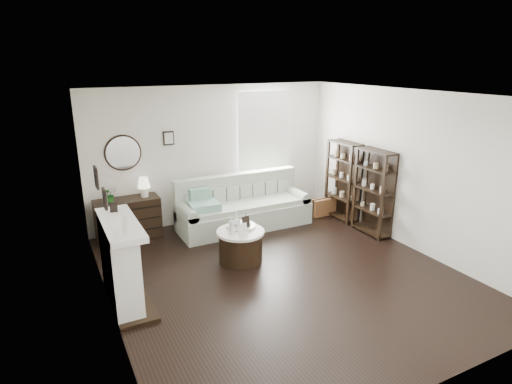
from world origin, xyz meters
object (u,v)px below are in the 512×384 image
dresser (128,219)px  pedestal_table (242,228)px  drum_table (241,246)px  sofa (243,210)px

dresser → pedestal_table: bearing=-47.6°
dresser → drum_table: 2.29m
drum_table → pedestal_table: size_ratio=1.35×
sofa → drum_table: 1.57m
pedestal_table → sofa: bearing=64.0°
sofa → dresser: (-2.13, 0.39, 0.05)m
drum_table → pedestal_table: (0.08, 0.14, 0.25)m
dresser → pedestal_table: 2.24m
sofa → pedestal_table: 1.42m
dresser → pedestal_table: (1.51, -1.65, 0.14)m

